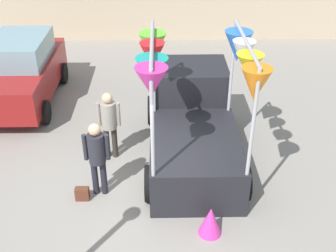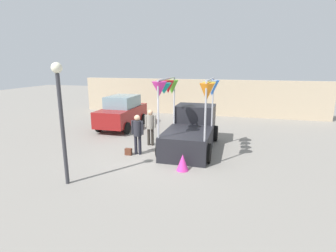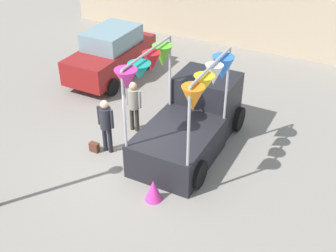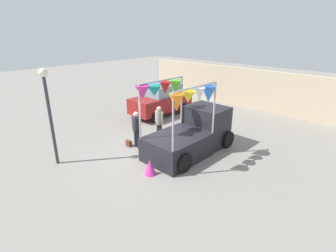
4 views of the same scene
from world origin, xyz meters
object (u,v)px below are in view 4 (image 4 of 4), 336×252
Objects in this scene: vendor_truck at (192,130)px; handbag at (129,143)px; parked_car at (161,100)px; person_vendor at (159,120)px; folded_kite_bundle_magenta at (150,167)px; person_customer at (136,126)px; street_lamp at (48,104)px.

vendor_truck is 14.67× the size of handbag.
parked_car is 3.98m from person_vendor.
folded_kite_bundle_magenta is at bearing -21.40° from handbag.
person_vendor is (0.11, 1.32, -0.01)m from person_customer.
street_lamp is (-0.80, -2.99, 2.34)m from handbag.
handbag is 0.07× the size of street_lamp.
handbag is at bearing -150.26° from person_customer.
vendor_truck reaches higher than folded_kite_bundle_magenta.
person_vendor reaches higher than handbag.
vendor_truck reaches higher than parked_car.
vendor_truck is at bearing 93.84° from folded_kite_bundle_magenta.
person_customer is 0.45× the size of street_lamp.
parked_car reaches higher than handbag.
person_customer is 2.59m from folded_kite_bundle_magenta.
street_lamp is at bearing -104.93° from handbag.
person_vendor is (2.75, -2.88, 0.07)m from parked_car.
vendor_truck reaches higher than person_vendor.
folded_kite_bundle_magenta is (4.82, -5.39, -0.64)m from parked_car.
vendor_truck is at bearing 4.73° from person_vendor.
person_vendor is at bearing -46.25° from parked_car.
vendor_truck is 5.82m from street_lamp.
vendor_truck is 1.90m from person_vendor.
street_lamp reaches higher than folded_kite_bundle_magenta.
street_lamp reaches higher than vendor_truck.
parked_car is at bearing 149.65° from vendor_truck.
handbag is at bearing -144.54° from vendor_truck.
person_vendor is at bearing 85.28° from person_customer.
parked_car is 1.06× the size of street_lamp.
folded_kite_bundle_magenta is (0.18, -2.66, -0.67)m from vendor_truck.
handbag is (-0.35, -0.20, -0.88)m from person_customer.
street_lamp reaches higher than parked_car.
folded_kite_bundle_magenta is at bearing -48.14° from parked_car.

